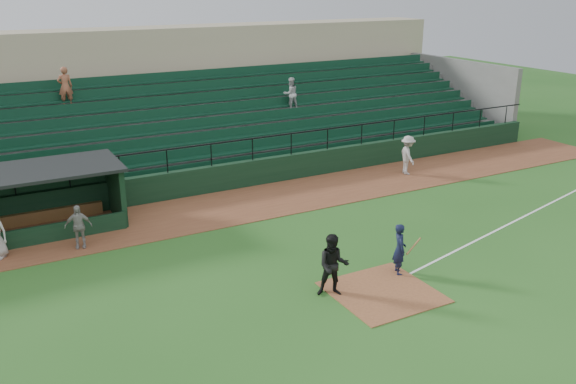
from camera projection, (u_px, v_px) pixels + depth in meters
name	position (u px, v px, depth m)	size (l,w,h in m)	color
ground	(364.00, 279.00, 19.37)	(90.00, 90.00, 0.00)	#25591C
warning_track	(254.00, 203.00, 26.00)	(40.00, 4.00, 0.03)	brown
home_plate_dirt	(383.00, 292.00, 18.53)	(3.00, 3.00, 0.03)	brown
foul_line	(514.00, 222.00, 23.97)	(18.00, 0.09, 0.01)	white
stadium_structure	(184.00, 114.00, 32.28)	(38.00, 13.08, 6.40)	black
batter_at_plate	(400.00, 249.00, 19.47)	(1.10, 0.73, 1.71)	black
umpire	(333.00, 265.00, 18.09)	(0.94, 0.73, 1.94)	black
runner	(408.00, 155.00, 29.53)	(1.22, 0.70, 1.89)	#A6A09B
dugout_player_a	(78.00, 226.00, 21.37)	(0.92, 0.39, 1.58)	gray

